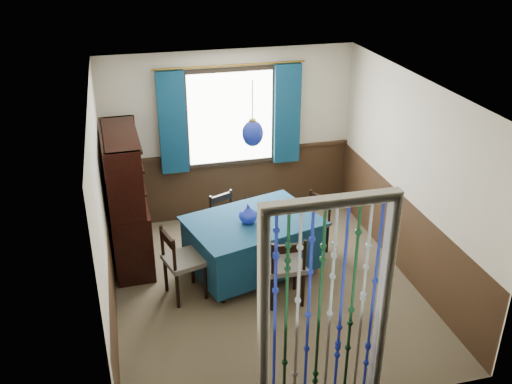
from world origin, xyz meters
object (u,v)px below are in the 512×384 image
object	(u,v)px
bowl_shelf	(129,181)
dining_table	(253,242)
chair_far	(227,222)
chair_left	(182,261)
vase_table	(248,214)
sideboard	(128,217)
chair_right	(313,223)
pendant_lamp	(253,133)
chair_near	(285,267)
vase_sideboard	(129,183)

from	to	relation	value
bowl_shelf	dining_table	bearing A→B (deg)	-17.74
chair_far	chair_left	world-z (taller)	chair_left
vase_table	bowl_shelf	size ratio (longest dim) A/B	1.00
sideboard	vase_table	distance (m)	1.63
chair_right	bowl_shelf	bearing A→B (deg)	54.44
chair_far	bowl_shelf	distance (m)	1.46
pendant_lamp	bowl_shelf	world-z (taller)	pendant_lamp
sideboard	vase_table	world-z (taller)	sideboard
chair_near	pendant_lamp	xyz separation A→B (m)	(-0.21, 0.69, 1.41)
chair_near	vase_table	bearing A→B (deg)	115.47
dining_table	vase_sideboard	distance (m)	1.81
chair_left	chair_far	bearing A→B (deg)	125.79
dining_table	vase_table	distance (m)	0.43
chair_far	sideboard	size ratio (longest dim) A/B	0.46
chair_near	vase_sideboard	distance (m)	2.40
dining_table	chair_right	distance (m)	0.94
chair_left	bowl_shelf	distance (m)	1.17
vase_table	vase_sideboard	distance (m)	1.71
dining_table	vase_table	bearing A→B (deg)	-163.56
pendant_lamp	dining_table	bearing A→B (deg)	92.39
vase_sideboard	dining_table	bearing A→B (deg)	-34.63
chair_right	vase_table	world-z (taller)	vase_table
sideboard	pendant_lamp	size ratio (longest dim) A/B	2.28
dining_table	chair_far	world-z (taller)	chair_far
bowl_shelf	vase_sideboard	size ratio (longest dim) A/B	1.19
dining_table	bowl_shelf	xyz separation A→B (m)	(-1.43, 0.46, 0.79)
bowl_shelf	vase_sideboard	distance (m)	0.59
sideboard	pendant_lamp	xyz separation A→B (m)	(1.49, -0.71, 1.27)
chair_far	vase_table	distance (m)	0.79
chair_far	bowl_shelf	size ratio (longest dim) A/B	3.68
chair_near	bowl_shelf	bearing A→B (deg)	147.06
pendant_lamp	bowl_shelf	bearing A→B (deg)	162.26
chair_near	vase_sideboard	xyz separation A→B (m)	(-1.64, 1.68, 0.50)
chair_left	sideboard	size ratio (longest dim) A/B	0.52
chair_left	bowl_shelf	world-z (taller)	bowl_shelf
vase_sideboard	chair_far	bearing A→B (deg)	-17.49
chair_near	vase_sideboard	world-z (taller)	vase_sideboard
chair_right	vase_table	bearing A→B (deg)	77.61
chair_near	vase_sideboard	bearing A→B (deg)	136.41
dining_table	bowl_shelf	size ratio (longest dim) A/B	8.19
pendant_lamp	vase_sideboard	xyz separation A→B (m)	(-1.43, 0.98, -0.91)
chair_near	chair_right	world-z (taller)	chair_near
chair_right	pendant_lamp	bearing A→B (deg)	76.51
dining_table	sideboard	size ratio (longest dim) A/B	1.02
chair_far	sideboard	world-z (taller)	sideboard
vase_sideboard	bowl_shelf	bearing A→B (deg)	-90.00
dining_table	pendant_lamp	distance (m)	1.44
sideboard	chair_right	bearing A→B (deg)	-12.12
pendant_lamp	bowl_shelf	distance (m)	1.63
bowl_shelf	vase_sideboard	world-z (taller)	bowl_shelf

